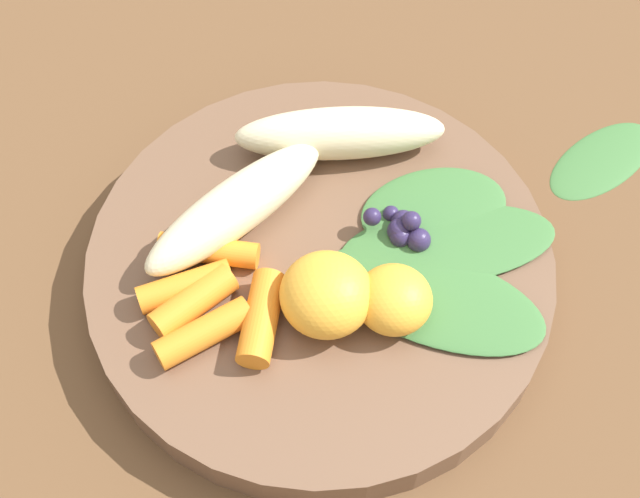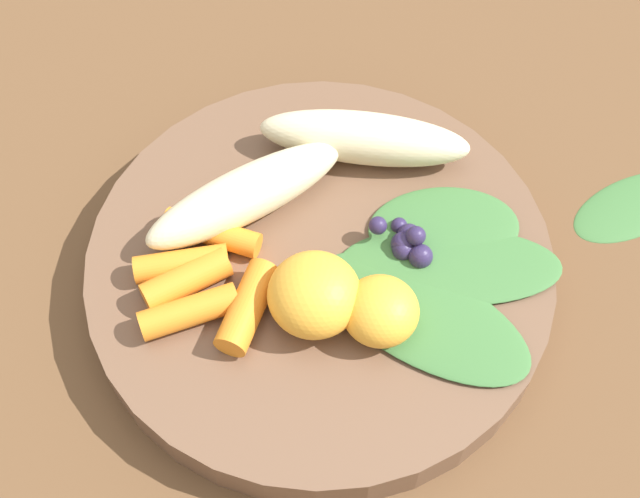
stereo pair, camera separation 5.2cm
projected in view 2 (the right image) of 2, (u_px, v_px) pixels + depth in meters
ground_plane at (320, 282)px, 0.56m from camera, size 2.40×2.40×0.00m
bowl at (320, 270)px, 0.54m from camera, size 0.28×0.28×0.03m
banana_peeled_left at (246, 195)px, 0.53m from camera, size 0.10×0.13×0.03m
banana_peeled_right at (364, 138)px, 0.56m from camera, size 0.14×0.07×0.03m
orange_segment_near at (380, 311)px, 0.49m from camera, size 0.04×0.04×0.03m
orange_segment_far at (314, 295)px, 0.50m from camera, size 0.05×0.05×0.04m
carrot_front at (212, 233)px, 0.53m from camera, size 0.06×0.02×0.02m
carrot_mid_left at (182, 264)px, 0.52m from camera, size 0.05×0.04×0.02m
carrot_mid_right at (186, 280)px, 0.51m from camera, size 0.05×0.05×0.02m
carrot_rear at (189, 312)px, 0.50m from camera, size 0.05×0.05×0.02m
carrot_small at (248, 307)px, 0.50m from camera, size 0.02×0.06×0.02m
blueberry_pile at (406, 243)px, 0.53m from camera, size 0.04×0.03×0.02m
kale_leaf_left at (423, 316)px, 0.51m from camera, size 0.14×0.08×0.01m
kale_leaf_right at (450, 265)px, 0.53m from camera, size 0.14×0.10×0.01m
kale_leaf_rear at (444, 228)px, 0.54m from camera, size 0.11×0.10×0.01m
kale_leaf_stray at (634, 205)px, 0.58m from camera, size 0.09×0.10×0.01m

